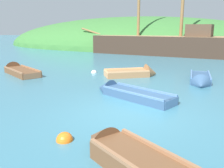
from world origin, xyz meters
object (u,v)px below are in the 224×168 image
Objects in this scene: rowboat_outer_right at (127,94)px; buoy_orange at (65,140)px; sailing_ship at (162,47)px; rowboat_center at (18,72)px; rowboat_outer_left at (200,81)px; rowboat_far at (136,164)px; rowboat_portside at (135,74)px; buoy_white at (94,73)px.

rowboat_outer_right is 4.25m from buoy_orange.
sailing_ship is 4.27× the size of rowboat_center.
rowboat_outer_left is 0.88× the size of rowboat_far.
rowboat_center reaches higher than rowboat_far.
rowboat_portside is 2.58m from buoy_white.
rowboat_outer_left is 3.49m from rowboat_portside.
buoy_orange is at bearing 166.60° from rowboat_center.
rowboat_portside reaches higher than rowboat_outer_left.
rowboat_outer_right is 5.41m from buoy_white.
rowboat_far is at bearing -19.08° from buoy_orange.
rowboat_portside reaches higher than rowboat_far.
rowboat_portside is at bearing 92.59° from buoy_orange.
buoy_white is (4.15, 1.65, -0.10)m from rowboat_center.
rowboat_center reaches higher than buoy_orange.
rowboat_far is (-1.13, -8.51, 0.04)m from rowboat_outer_left.
buoy_white is at bearing -127.72° from rowboat_center.
rowboat_outer_left is 6.06m from buoy_white.
sailing_ship is at bearing 59.24° from rowboat_portside.
rowboat_far reaches higher than buoy_orange.
rowboat_portside is (-0.73, 4.17, 0.01)m from rowboat_outer_right.
rowboat_outer_left is at bearing -63.79° from rowboat_far.
rowboat_outer_right is 5.15m from rowboat_far.
rowboat_portside reaches higher than rowboat_outer_right.
buoy_orange is at bearing 98.62° from sailing_ship.
rowboat_portside reaches higher than buoy_white.
rowboat_outer_right is 10.87× the size of buoy_white.
rowboat_outer_left is 4.52m from rowboat_outer_right.
sailing_ship is 11.87m from rowboat_portside.
sailing_ship is 21.09m from rowboat_far.
buoy_white is at bearing -28.23° from rowboat_far.
rowboat_far is 1.09× the size of rowboat_portside.
rowboat_outer_left is at bearing 68.63° from buoy_orange.
rowboat_outer_left is at bearing -143.91° from rowboat_center.
rowboat_portside is 9.17× the size of buoy_white.
buoy_white is (-3.30, 4.29, -0.10)m from rowboat_outer_right.
sailing_ship reaches higher than rowboat_outer_left.
rowboat_center is at bearing 160.53° from rowboat_portside.
rowboat_far is at bearing -61.97° from buoy_white.
buoy_white is (-6.02, 0.68, -0.10)m from rowboat_outer_left.
sailing_ship is 20.27m from buoy_orange.
rowboat_center is 1.02× the size of rowboat_outer_right.
rowboat_outer_left is 8.42m from buoy_orange.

